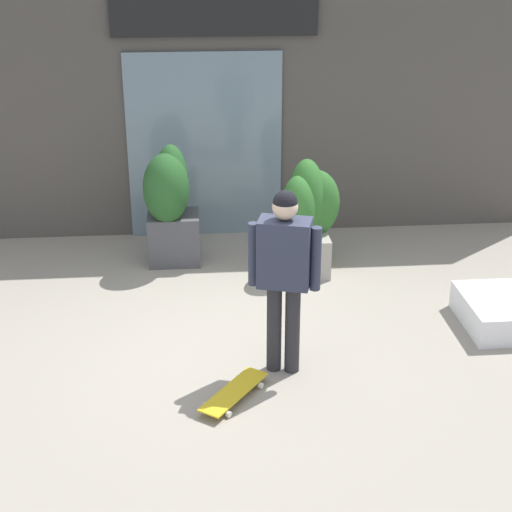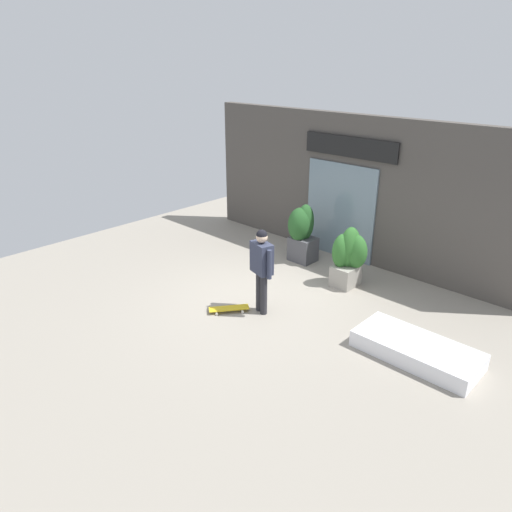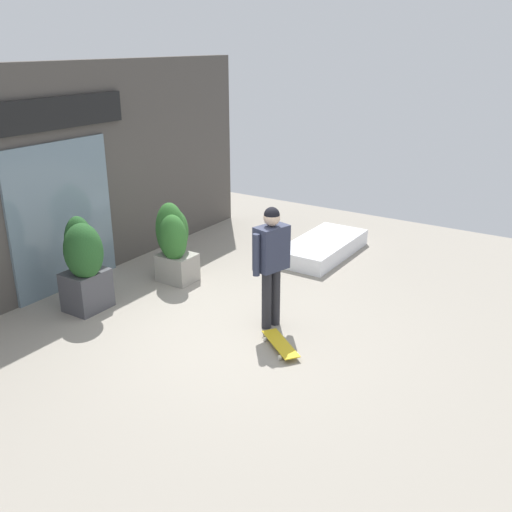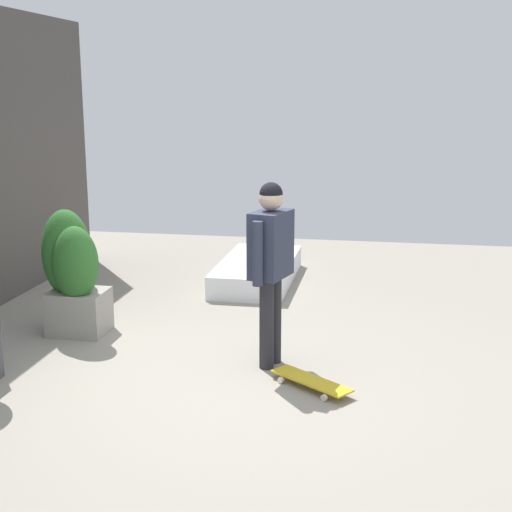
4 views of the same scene
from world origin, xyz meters
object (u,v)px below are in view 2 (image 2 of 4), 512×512
object	(u,v)px
skateboarder	(262,263)
planter_box_left	(302,231)
skateboard	(229,308)
planter_box_right	(349,255)

from	to	relation	value
skateboarder	planter_box_left	size ratio (longest dim) A/B	1.21
skateboard	planter_box_right	world-z (taller)	planter_box_right
skateboarder	planter_box_right	xyz separation A→B (m)	(0.52, 2.12, -0.33)
planter_box_right	skateboarder	bearing A→B (deg)	-103.70
skateboard	planter_box_right	size ratio (longest dim) A/B	0.57
skateboard	planter_box_left	world-z (taller)	planter_box_left
skateboarder	planter_box_left	bearing A→B (deg)	-142.32
planter_box_left	planter_box_right	xyz separation A→B (m)	(1.51, -0.34, -0.05)
planter_box_right	planter_box_left	bearing A→B (deg)	167.43
skateboarder	planter_box_right	size ratio (longest dim) A/B	1.30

